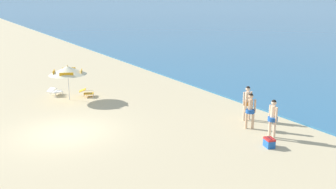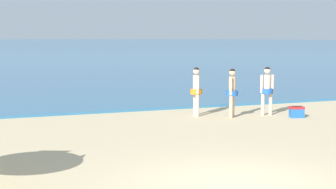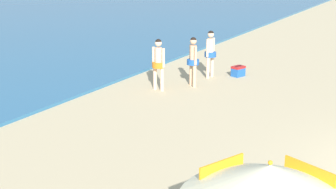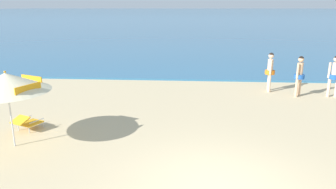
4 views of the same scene
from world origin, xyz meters
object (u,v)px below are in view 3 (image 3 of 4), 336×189
object	(u,v)px
beach_umbrella_striped_main	(269,184)
person_standing_near_shore	(210,51)
cooler_box	(238,71)
person_wading_in	(158,61)
person_standing_beside	(193,58)

from	to	relation	value
beach_umbrella_striped_main	person_standing_near_shore	xyz separation A→B (m)	(11.06, 5.86, -0.80)
beach_umbrella_striped_main	cooler_box	xyz separation A→B (m)	(11.77, 4.98, -1.64)
person_standing_near_shore	person_wading_in	xyz separation A→B (m)	(-2.52, 0.79, -0.00)
person_wading_in	cooler_box	xyz separation A→B (m)	(3.23, -1.67, -0.84)
person_wading_in	cooler_box	size ratio (longest dim) A/B	3.11
beach_umbrella_striped_main	person_standing_beside	distance (m)	11.28
person_standing_near_shore	person_standing_beside	bearing A→B (deg)	-179.95
person_standing_near_shore	cooler_box	bearing A→B (deg)	-50.85
person_standing_beside	person_standing_near_shore	bearing A→B (deg)	0.05
person_standing_near_shore	cooler_box	world-z (taller)	person_standing_near_shore
person_standing_near_shore	person_wading_in	bearing A→B (deg)	162.59
person_standing_near_shore	person_standing_beside	size ratio (longest dim) A/B	1.02
person_standing_near_shore	person_wading_in	world-z (taller)	person_standing_near_shore
beach_umbrella_striped_main	person_standing_beside	size ratio (longest dim) A/B	1.77
beach_umbrella_striped_main	cooler_box	size ratio (longest dim) A/B	5.41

